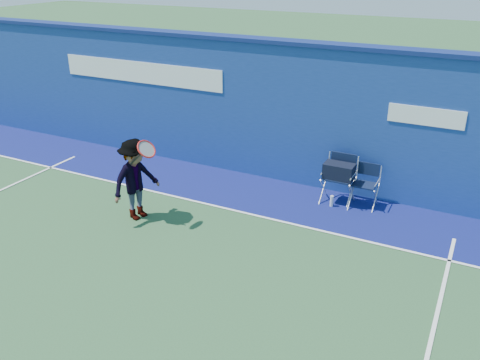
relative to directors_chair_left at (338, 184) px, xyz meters
The scene contains 8 objects.
ground 5.01m from the directors_chair_left, 115.78° to the right, with size 80.00×80.00×0.00m, color #2B512E.
stadium_wall 2.55m from the directors_chair_left, 162.12° to the left, with size 24.00×0.50×3.08m.
out_of_bounds_strip 2.25m from the directors_chair_left, 169.62° to the right, with size 24.00×1.80×0.01m, color #0D1558.
court_lines 4.48m from the directors_chair_left, 119.13° to the right, with size 24.00×12.00×0.01m.
directors_chair_left is the anchor object (origin of this frame).
directors_chair_right 0.53m from the directors_chair_left, 11.17° to the left, with size 0.51×0.46×0.86m.
water_bottle 0.38m from the directors_chair_left, 100.63° to the right, with size 0.07×0.07×0.24m, color silver.
tennis_player 4.03m from the directors_chair_left, 144.02° to the right, with size 0.98×1.14×1.66m.
Camera 1 is at (4.62, -4.78, 4.67)m, focal length 38.00 mm.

